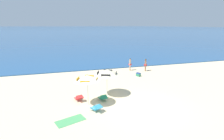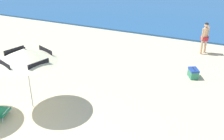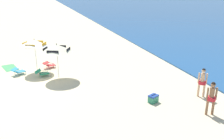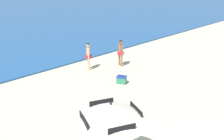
{
  "view_description": "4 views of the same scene",
  "coord_description": "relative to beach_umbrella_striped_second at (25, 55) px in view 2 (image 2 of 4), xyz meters",
  "views": [
    {
      "loc": [
        -5.6,
        -10.61,
        5.81
      ],
      "look_at": [
        -0.43,
        6.71,
        1.14
      ],
      "focal_mm": 28.0,
      "sensor_mm": 36.0,
      "label": 1
    },
    {
      "loc": [
        3.87,
        -4.04,
        5.9
      ],
      "look_at": [
        0.19,
        4.98,
        0.91
      ],
      "focal_mm": 46.51,
      "sensor_mm": 36.0,
      "label": 2
    },
    {
      "loc": [
        12.81,
        2.26,
        5.36
      ],
      "look_at": [
        -0.68,
        6.15,
        0.69
      ],
      "focal_mm": 37.41,
      "sensor_mm": 36.0,
      "label": 3
    },
    {
      "loc": [
        -6.53,
        -1.86,
        5.74
      ],
      "look_at": [
        1.37,
        6.36,
        1.41
      ],
      "focal_mm": 44.24,
      "sensor_mm": 36.0,
      "label": 4
    }
  ],
  "objects": [
    {
      "name": "person_standing_beside",
      "position": [
        5.05,
        7.18,
        -1.09
      ],
      "size": [
        0.39,
        0.42,
        1.6
      ],
      "color": "#D8A87F",
      "rests_on": "ground"
    },
    {
      "name": "beach_umbrella_striped_second",
      "position": [
        0.0,
        0.0,
        0.0
      ],
      "size": [
        2.85,
        2.85,
        2.32
      ],
      "color": "silver",
      "rests_on": "ground"
    },
    {
      "name": "cooler_box",
      "position": [
        4.97,
        4.41,
        -1.82
      ],
      "size": [
        0.54,
        0.6,
        0.43
      ],
      "color": "#2D7F5B",
      "rests_on": "ground"
    }
  ]
}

